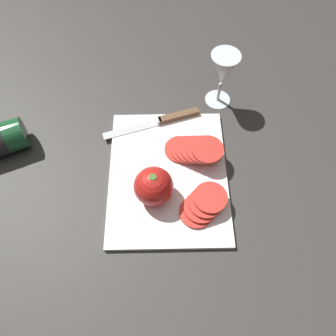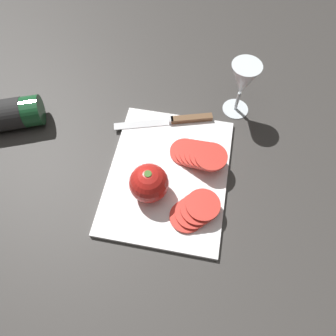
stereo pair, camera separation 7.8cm
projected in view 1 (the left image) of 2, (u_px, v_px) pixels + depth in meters
The scene contains 7 objects.
ground_plane at pixel (181, 193), 0.79m from camera, with size 3.00×3.00×0.00m, color #383533.
cutting_board at pixel (168, 175), 0.81m from camera, with size 0.37×0.29×0.01m.
wine_glass at pixel (223, 72), 0.84m from camera, with size 0.08×0.08×0.16m.
whole_tomato at pixel (154, 186), 0.74m from camera, with size 0.09×0.09×0.09m.
knife at pixel (169, 119), 0.88m from camera, with size 0.10×0.26×0.01m.
tomato_slice_stack_near at pixel (203, 205), 0.75m from camera, with size 0.10×0.11×0.03m.
tomato_slice_stack_far at pixel (194, 149), 0.81m from camera, with size 0.11×0.14×0.05m.
Camera 1 is at (-0.34, 0.04, 0.72)m, focal length 35.00 mm.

